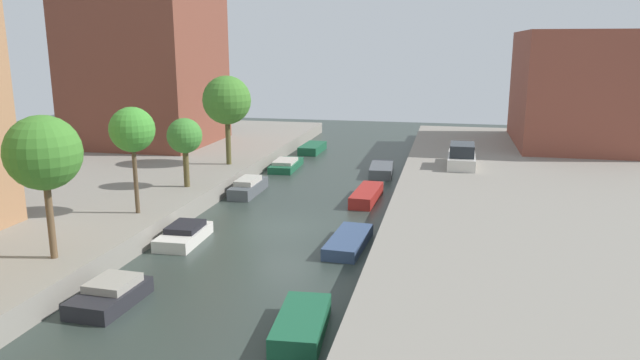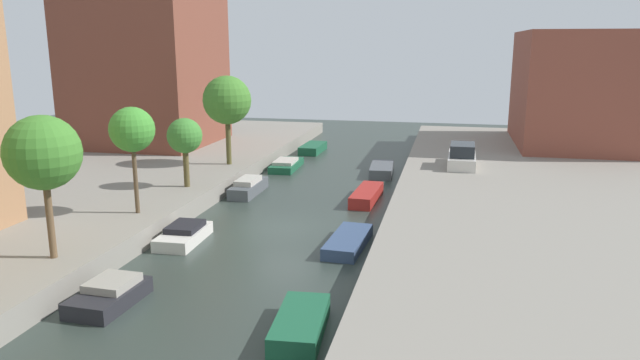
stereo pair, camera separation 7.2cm
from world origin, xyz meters
name	(u,v)px [view 1 (the left image)]	position (x,y,z in m)	size (l,w,h in m)	color
ground_plane	(284,228)	(0.00, 0.00, 0.00)	(84.00, 84.00, 0.00)	#2D3833
quay_left	(20,201)	(-15.00, 0.00, 0.50)	(20.00, 64.00, 1.00)	gray
quay_right	(611,239)	(15.00, 0.00, 0.50)	(20.00, 64.00, 1.00)	gray
apartment_tower_far	(144,27)	(-16.00, 16.77, 10.18)	(10.00, 10.21, 18.37)	brown
low_block_right	(584,89)	(18.00, 23.30, 5.44)	(10.00, 12.87, 8.88)	brown
street_tree_1	(43,153)	(-6.59, -8.46, 5.02)	(2.75, 2.75, 5.42)	brown
street_tree_2	(132,130)	(-6.59, -2.25, 4.99)	(2.11, 2.11, 5.08)	brown
street_tree_3	(185,137)	(-6.59, 3.22, 3.86)	(1.96, 1.96, 3.90)	brown
street_tree_4	(227,100)	(-6.59, 9.77, 5.27)	(3.19, 3.19, 5.89)	#4E4A26
parked_car	(462,157)	(8.68, 12.46, 1.63)	(1.83, 4.50, 1.54)	beige
moored_boat_left_1	(110,295)	(-3.47, -9.81, 0.37)	(1.81, 3.08, 0.86)	#232328
moored_boat_left_2	(184,235)	(-3.88, -3.03, 0.35)	(1.72, 3.42, 0.81)	beige
moored_boat_left_3	(248,187)	(-3.95, 6.10, 0.42)	(1.30, 3.93, 0.98)	#4C5156
moored_boat_left_4	(286,165)	(-3.70, 13.68, 0.31)	(1.79, 4.42, 0.72)	#195638
moored_boat_left_5	(312,148)	(-3.38, 20.73, 0.33)	(1.63, 3.99, 0.66)	#195638
moored_boat_right_1	(301,325)	(3.57, -10.47, 0.34)	(1.73, 3.55, 0.67)	#195638
moored_boat_right_2	(349,241)	(3.63, -2.10, 0.27)	(1.70, 4.18, 0.54)	#33476B
moored_boat_right_3	(367,195)	(3.30, 6.03, 0.34)	(1.45, 4.50, 0.68)	maroon
moored_boat_right_4	(381,170)	(3.31, 13.26, 0.35)	(1.75, 4.09, 0.69)	#4C5156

